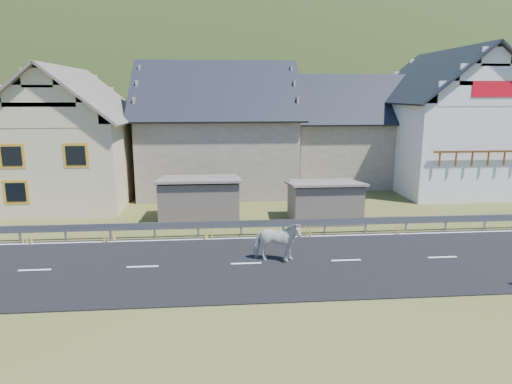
{
  "coord_description": "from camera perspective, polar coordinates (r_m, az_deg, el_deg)",
  "views": [
    {
      "loc": [
        -1.06,
        -16.83,
        6.55
      ],
      "look_at": [
        0.61,
        2.56,
        2.34
      ],
      "focal_mm": 32.0,
      "sensor_mm": 36.0,
      "label": 1
    }
  ],
  "objects": [
    {
      "name": "house_white",
      "position": [
        34.79,
        22.85,
        8.8
      ],
      "size": [
        8.8,
        10.8,
        9.7
      ],
      "color": "silver",
      "rests_on": "ground"
    },
    {
      "name": "house_stone_b",
      "position": [
        35.37,
        11.73,
        8.19
      ],
      "size": [
        9.8,
        8.8,
        8.1
      ],
      "color": "gray",
      "rests_on": "ground"
    },
    {
      "name": "road",
      "position": [
        18.08,
        -1.24,
        -8.97
      ],
      "size": [
        60.0,
        7.0,
        0.04
      ],
      "primitive_type": "cube",
      "color": "black",
      "rests_on": "ground"
    },
    {
      "name": "horse",
      "position": [
        18.06,
        2.6,
        -6.2
      ],
      "size": [
        1.23,
        2.06,
        1.63
      ],
      "primitive_type": "imported",
      "rotation": [
        0.0,
        0.0,
        1.38
      ],
      "color": "beige",
      "rests_on": "road"
    },
    {
      "name": "conifer_patch",
      "position": [
        137.82,
        -28.49,
        10.53
      ],
      "size": [
        76.0,
        50.0,
        28.0
      ],
      "primitive_type": "ellipsoid",
      "color": "black",
      "rests_on": "ground"
    },
    {
      "name": "shed_right",
      "position": [
        24.14,
        8.53,
        -1.23
      ],
      "size": [
        3.8,
        2.9,
        2.2
      ],
      "primitive_type": "cube",
      "color": "#6F6254",
      "rests_on": "ground"
    },
    {
      "name": "lane_markings",
      "position": [
        18.07,
        -1.24,
        -8.9
      ],
      "size": [
        60.0,
        6.6,
        0.01
      ],
      "primitive_type": "cube",
      "color": "silver",
      "rests_on": "road"
    },
    {
      "name": "ground",
      "position": [
        18.09,
        -1.24,
        -9.03
      ],
      "size": [
        160.0,
        160.0,
        0.0
      ],
      "primitive_type": "plane",
      "color": "#404619",
      "rests_on": "ground"
    },
    {
      "name": "shed_left",
      "position": [
        23.97,
        -7.04,
        -1.04
      ],
      "size": [
        4.3,
        3.3,
        2.4
      ],
      "primitive_type": "cube",
      "color": "#6F6254",
      "rests_on": "ground"
    },
    {
      "name": "mountain",
      "position": [
        198.7,
        -3.15,
        4.5
      ],
      "size": [
        440.0,
        280.0,
        260.0
      ],
      "primitive_type": "ellipsoid",
      "color": "#233A14",
      "rests_on": "ground"
    },
    {
      "name": "house_stone_a",
      "position": [
        31.89,
        -4.86,
        8.71
      ],
      "size": [
        10.8,
        9.8,
        8.9
      ],
      "color": "gray",
      "rests_on": "ground"
    },
    {
      "name": "house_cream",
      "position": [
        30.26,
        -22.28,
        7.14
      ],
      "size": [
        7.8,
        9.8,
        8.3
      ],
      "color": "beige",
      "rests_on": "ground"
    },
    {
      "name": "guardrail",
      "position": [
        21.39,
        -1.89,
        -4.06
      ],
      "size": [
        28.1,
        0.09,
        0.75
      ],
      "color": "#93969B",
      "rests_on": "ground"
    }
  ]
}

